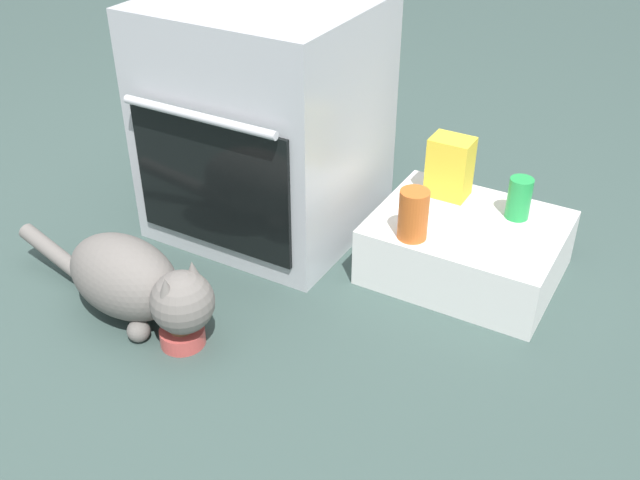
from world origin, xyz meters
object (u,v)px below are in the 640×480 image
oven (265,120)px  sauce_jar (413,215)px  snack_bag (450,167)px  pantry_cabinet (466,247)px  soda_can (519,198)px  food_bowl (182,334)px  cat (134,281)px

oven → sauce_jar: size_ratio=5.04×
snack_bag → pantry_cabinet: bearing=-45.5°
pantry_cabinet → soda_can: 0.20m
snack_bag → soda_can: snack_bag is taller
food_bowl → cat: size_ratio=0.16×
pantry_cabinet → food_bowl: 0.83m
oven → sauce_jar: 0.56m
food_bowl → soda_can: 0.98m
pantry_cabinet → food_bowl: size_ratio=4.46×
food_bowl → pantry_cabinet: bearing=51.9°
food_bowl → soda_can: size_ratio=0.96×
sauce_jar → soda_can: size_ratio=1.17×
cat → snack_bag: size_ratio=4.08×
oven → pantry_cabinet: (0.65, 0.04, -0.27)m
cat → pantry_cabinet: bearing=50.1°
snack_bag → food_bowl: bearing=-117.6°
food_bowl → sauce_jar: 0.67m
snack_bag → soda_can: (0.22, -0.03, -0.03)m
food_bowl → sauce_jar: (0.40, 0.50, 0.22)m
oven → soda_can: 0.77m
snack_bag → cat: bearing=-126.9°
oven → sauce_jar: oven is taller
cat → soda_can: soda_can is taller
sauce_jar → food_bowl: bearing=-129.1°
oven → food_bowl: bearing=-77.5°
snack_bag → sauce_jar: size_ratio=1.29×
food_bowl → soda_can: (0.62, 0.74, 0.21)m
food_bowl → sauce_jar: size_ratio=0.82×
pantry_cabinet → soda_can: (0.11, 0.09, 0.15)m
sauce_jar → soda_can: sauce_jar is taller
sauce_jar → snack_bag: bearing=90.9°
oven → soda_can: (0.75, 0.13, -0.12)m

